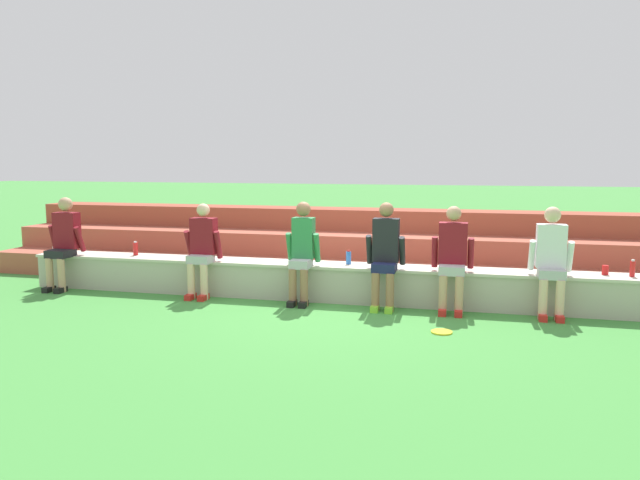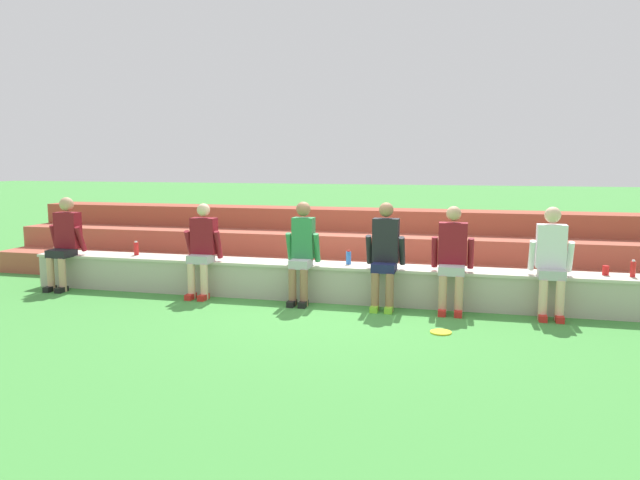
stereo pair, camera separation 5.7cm
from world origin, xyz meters
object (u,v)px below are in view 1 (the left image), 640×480
(person_far_left, at_px, (64,240))
(person_center, at_px, (302,250))
(person_right_of_center, at_px, (385,253))
(water_bottle_center_gap, at_px, (136,249))
(person_far_right, at_px, (452,255))
(frisbee, at_px, (442,332))
(person_left_of_center, at_px, (202,247))
(person_rightmost_edge, at_px, (551,258))
(water_bottle_near_right, at_px, (349,258))
(plastic_cup_left_end, at_px, (605,270))
(water_bottle_near_left, at_px, (632,269))
(water_bottle_mid_right, at_px, (55,246))

(person_far_left, bearing_deg, person_center, -0.44)
(person_right_of_center, height_order, water_bottle_center_gap, person_right_of_center)
(person_right_of_center, relative_size, water_bottle_center_gap, 6.59)
(person_far_right, bearing_deg, frisbee, -94.05)
(person_left_of_center, height_order, person_rightmost_edge, person_rightmost_edge)
(water_bottle_center_gap, distance_m, frisbee, 5.05)
(person_center, height_order, person_rightmost_edge, person_center)
(person_right_of_center, xyz_separation_m, water_bottle_near_right, (-0.57, 0.35, -0.15))
(plastic_cup_left_end, bearing_deg, water_bottle_near_left, -9.28)
(person_left_of_center, height_order, water_bottle_mid_right, person_left_of_center)
(person_far_left, bearing_deg, person_far_right, 0.07)
(person_rightmost_edge, bearing_deg, frisbee, -140.07)
(person_left_of_center, height_order, person_right_of_center, person_right_of_center)
(person_far_left, xyz_separation_m, frisbee, (5.88, -1.08, -0.77))
(person_center, height_order, person_right_of_center, person_right_of_center)
(person_right_of_center, distance_m, person_far_right, 0.90)
(water_bottle_near_left, bearing_deg, person_right_of_center, -174.56)
(water_bottle_mid_right, relative_size, water_bottle_center_gap, 1.07)
(water_bottle_near_right, relative_size, plastic_cup_left_end, 1.64)
(person_far_right, distance_m, water_bottle_center_gap, 4.90)
(plastic_cup_left_end, height_order, frisbee, plastic_cup_left_end)
(person_far_right, xyz_separation_m, water_bottle_mid_right, (-6.32, 0.24, -0.12))
(person_far_left, relative_size, frisbee, 5.72)
(person_far_left, xyz_separation_m, person_rightmost_edge, (7.20, 0.02, -0.01))
(water_bottle_mid_right, distance_m, plastic_cup_left_end, 8.28)
(water_bottle_near_right, distance_m, frisbee, 2.06)
(water_bottle_near_right, bearing_deg, plastic_cup_left_end, 0.09)
(person_far_left, relative_size, water_bottle_near_left, 6.45)
(water_bottle_center_gap, xyz_separation_m, water_bottle_near_right, (3.42, -0.00, -0.01))
(person_left_of_center, bearing_deg, person_far_right, 0.18)
(person_rightmost_edge, bearing_deg, person_far_right, -179.19)
(person_far_left, relative_size, water_bottle_center_gap, 6.54)
(person_center, xyz_separation_m, water_bottle_mid_right, (-4.25, 0.28, -0.12))
(person_far_left, distance_m, person_rightmost_edge, 7.20)
(person_right_of_center, relative_size, water_bottle_mid_right, 6.17)
(person_far_left, bearing_deg, water_bottle_mid_right, 145.77)
(person_right_of_center, bearing_deg, person_far_left, 179.53)
(person_center, distance_m, person_far_right, 2.07)
(water_bottle_mid_right, height_order, water_bottle_near_right, water_bottle_mid_right)
(person_far_right, relative_size, plastic_cup_left_end, 11.29)
(person_center, relative_size, water_bottle_mid_right, 6.12)
(person_far_right, height_order, water_bottle_center_gap, person_far_right)
(water_bottle_near_right, bearing_deg, person_rightmost_edge, -5.91)
(water_bottle_mid_right, bearing_deg, water_bottle_near_right, 0.68)
(person_far_left, bearing_deg, water_bottle_near_right, 3.89)
(person_center, height_order, water_bottle_center_gap, person_center)
(person_rightmost_edge, bearing_deg, person_right_of_center, -178.24)
(person_far_right, relative_size, water_bottle_near_right, 6.87)
(person_left_of_center, xyz_separation_m, person_right_of_center, (2.71, -0.04, 0.03))
(water_bottle_near_left, bearing_deg, water_bottle_mid_right, -179.92)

